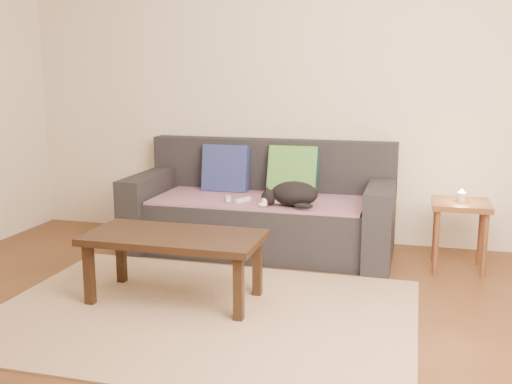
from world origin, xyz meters
TOP-DOWN VIEW (x-y plane):
  - ground at (0.00, 0.00)m, footprint 4.50×4.50m
  - back_wall at (0.00, 2.00)m, footprint 4.50×0.04m
  - sofa at (0.00, 1.57)m, footprint 2.10×0.94m
  - throw_blanket at (0.00, 1.48)m, footprint 1.66×0.74m
  - cushion_navy at (-0.36, 1.74)m, footprint 0.39×0.16m
  - cushion_green at (0.22, 1.74)m, footprint 0.40×0.21m
  - cat at (0.31, 1.29)m, footprint 0.48×0.38m
  - wii_remote_a at (-0.22, 1.35)m, footprint 0.08×0.15m
  - wii_remote_b at (-0.09, 1.33)m, footprint 0.10×0.15m
  - side_table at (1.52, 1.44)m, footprint 0.41×0.41m
  - candle at (1.52, 1.44)m, footprint 0.06×0.06m
  - rug at (0.00, 0.15)m, footprint 2.50×1.80m
  - coffee_table at (-0.24, 0.32)m, footprint 1.09×0.55m

SIDE VIEW (x-z plane):
  - ground at x=0.00m, z-range 0.00..0.00m
  - rug at x=0.00m, z-range 0.00..0.01m
  - sofa at x=0.00m, z-range -0.13..0.74m
  - coffee_table at x=-0.24m, z-range 0.16..0.60m
  - side_table at x=1.52m, z-range 0.16..0.67m
  - throw_blanket at x=0.00m, z-range 0.42..0.44m
  - wii_remote_a at x=-0.22m, z-range 0.44..0.47m
  - wii_remote_b at x=-0.09m, z-range 0.44..0.47m
  - cat at x=0.31m, z-range 0.44..0.62m
  - candle at x=1.52m, z-range 0.50..0.59m
  - cushion_navy at x=-0.36m, z-range 0.43..0.83m
  - cushion_green at x=0.22m, z-range 0.42..0.84m
  - back_wall at x=0.00m, z-range 0.00..2.60m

